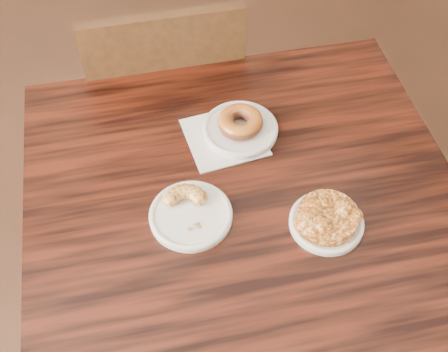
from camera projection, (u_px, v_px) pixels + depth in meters
name	position (u px, v px, depth m)	size (l,w,h in m)	color
cafe_table	(243.00, 288.00, 1.43)	(0.89, 0.89, 0.75)	black
chair_far	(165.00, 103.00, 1.74)	(0.44, 0.44, 0.90)	black
napkin	(224.00, 137.00, 1.25)	(0.16, 0.16, 0.00)	white
plate_donut	(240.00, 129.00, 1.25)	(0.17, 0.17, 0.01)	silver
plate_cruller	(191.00, 215.00, 1.11)	(0.17, 0.17, 0.01)	white
plate_fritter	(326.00, 223.00, 1.10)	(0.15, 0.15, 0.01)	white
glazed_donut	(240.00, 122.00, 1.23)	(0.10, 0.10, 0.04)	brown
apple_fritter	(328.00, 216.00, 1.08)	(0.16, 0.16, 0.04)	#471907
cruller_fragment	(190.00, 209.00, 1.10)	(0.11, 0.11, 0.03)	maroon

